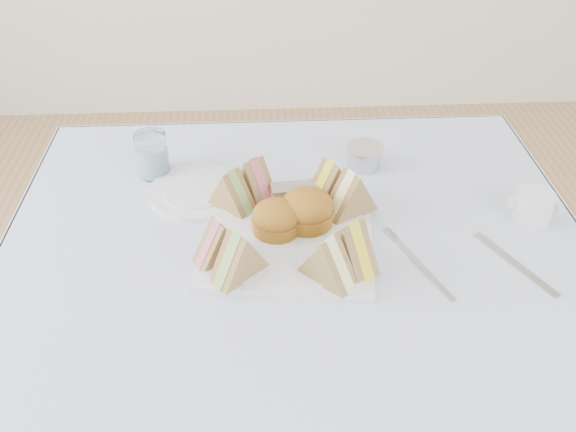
{
  "coord_description": "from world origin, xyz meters",
  "views": [
    {
      "loc": [
        -0.06,
        -0.73,
        1.42
      ],
      "look_at": [
        -0.01,
        0.09,
        0.8
      ],
      "focal_mm": 38.0,
      "sensor_mm": 36.0,
      "label": 1
    }
  ],
  "objects_px": {
    "table": "(297,411)",
    "creamer_jug": "(534,207)",
    "water_glass": "(152,155)",
    "serving_plate": "(288,236)"
  },
  "relations": [
    {
      "from": "water_glass",
      "to": "table",
      "type": "bearing_deg",
      "value": -48.62
    },
    {
      "from": "table",
      "to": "water_glass",
      "type": "distance_m",
      "value": 0.59
    },
    {
      "from": "creamer_jug",
      "to": "water_glass",
      "type": "bearing_deg",
      "value": 170.65
    },
    {
      "from": "creamer_jug",
      "to": "serving_plate",
      "type": "bearing_deg",
      "value": -170.38
    },
    {
      "from": "serving_plate",
      "to": "creamer_jug",
      "type": "xyz_separation_m",
      "value": [
        0.44,
        0.03,
        0.02
      ]
    },
    {
      "from": "serving_plate",
      "to": "creamer_jug",
      "type": "distance_m",
      "value": 0.44
    },
    {
      "from": "water_glass",
      "to": "serving_plate",
      "type": "bearing_deg",
      "value": -40.44
    },
    {
      "from": "serving_plate",
      "to": "water_glass",
      "type": "xyz_separation_m",
      "value": [
        -0.26,
        0.22,
        0.04
      ]
    },
    {
      "from": "table",
      "to": "water_glass",
      "type": "height_order",
      "value": "water_glass"
    },
    {
      "from": "table",
      "to": "creamer_jug",
      "type": "height_order",
      "value": "creamer_jug"
    }
  ]
}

